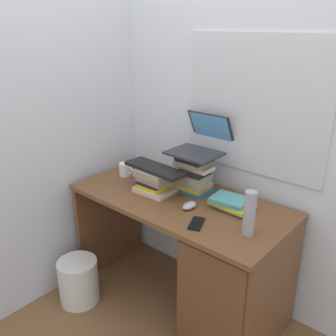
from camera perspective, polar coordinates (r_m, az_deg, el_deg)
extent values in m
plane|color=brown|center=(2.68, 1.51, -19.54)|extent=(6.00, 6.00, 0.00)
cube|color=silver|center=(2.37, 7.62, 10.10)|extent=(6.00, 0.05, 2.60)
cube|color=silver|center=(2.20, 13.10, 9.30)|extent=(0.90, 0.01, 0.80)
cube|color=silver|center=(2.61, -11.26, 10.91)|extent=(0.05, 6.00, 2.60)
cube|color=brown|center=(2.26, 1.69, -5.02)|extent=(1.35, 0.65, 0.03)
cube|color=brown|center=(2.86, -8.82, -7.95)|extent=(0.02, 0.60, 0.74)
cube|color=brown|center=(2.18, 15.94, -19.06)|extent=(0.02, 0.60, 0.74)
cube|color=brown|center=(2.23, 10.37, -17.48)|extent=(0.41, 0.55, 0.70)
cube|color=#2672B2|center=(2.35, 3.78, -3.26)|extent=(0.23, 0.16, 0.02)
cube|color=yellow|center=(2.33, 3.87, -2.86)|extent=(0.19, 0.13, 0.03)
cube|color=gray|center=(2.31, 3.96, -2.28)|extent=(0.22, 0.15, 0.03)
cube|color=gray|center=(2.32, 3.87, -1.27)|extent=(0.19, 0.16, 0.04)
cube|color=black|center=(2.29, 4.04, -0.61)|extent=(0.17, 0.13, 0.03)
cube|color=beige|center=(2.29, 4.06, 0.24)|extent=(0.24, 0.13, 0.03)
cube|color=gray|center=(2.27, 3.92, 0.83)|extent=(0.20, 0.17, 0.03)
cube|color=black|center=(2.26, 4.09, 1.65)|extent=(0.20, 0.17, 0.04)
cube|color=beige|center=(2.33, -2.03, -3.36)|extent=(0.24, 0.19, 0.03)
cube|color=yellow|center=(2.32, -2.21, -2.71)|extent=(0.18, 0.18, 0.03)
cube|color=black|center=(2.32, -2.09, -2.10)|extent=(0.16, 0.18, 0.02)
cube|color=gray|center=(2.30, -1.91, -1.67)|extent=(0.20, 0.16, 0.03)
cube|color=gray|center=(2.28, -2.10, -0.86)|extent=(0.22, 0.17, 0.04)
cube|color=teal|center=(2.17, 10.01, -5.89)|extent=(0.22, 0.15, 0.02)
cube|color=yellow|center=(2.15, 9.82, -5.55)|extent=(0.25, 0.16, 0.02)
cube|color=teal|center=(2.15, 9.55, -4.91)|extent=(0.22, 0.17, 0.03)
cube|color=#2D2D33|center=(2.25, 4.06, 2.29)|extent=(0.31, 0.25, 0.01)
cube|color=#2D2D33|center=(2.36, 6.73, 5.99)|extent=(0.31, 0.11, 0.22)
cube|color=#59A5E5|center=(2.35, 6.65, 6.03)|extent=(0.28, 0.10, 0.19)
cube|color=black|center=(2.28, -2.00, -0.06)|extent=(0.43, 0.16, 0.02)
ellipsoid|color=#A5A8AD|center=(2.13, 3.32, -5.81)|extent=(0.06, 0.10, 0.04)
cylinder|color=white|center=(2.59, -6.64, -0.22)|extent=(0.08, 0.08, 0.09)
torus|color=white|center=(2.55, -5.83, -0.41)|extent=(0.05, 0.01, 0.05)
cylinder|color=#999EA5|center=(1.88, 12.47, -6.84)|extent=(0.06, 0.06, 0.23)
cube|color=black|center=(1.98, 4.44, -8.54)|extent=(0.11, 0.15, 0.01)
cylinder|color=silver|center=(2.65, -13.64, -16.57)|extent=(0.26, 0.26, 0.31)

